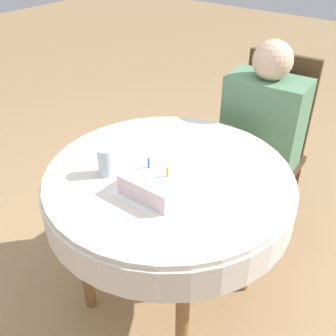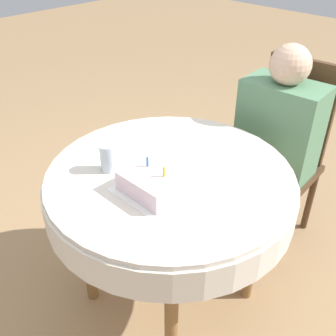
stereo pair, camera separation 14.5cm
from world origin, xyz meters
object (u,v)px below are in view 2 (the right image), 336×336
at_px(chair, 281,150).
at_px(drinking_glass, 108,158).
at_px(person, 277,133).
at_px(birthday_cake, 157,180).

height_order(chair, drinking_glass, chair).
height_order(chair, person, person).
distance_m(chair, birthday_cake, 0.94).
distance_m(chair, person, 0.18).
bearing_deg(person, birthday_cake, -95.13).
bearing_deg(chair, person, -90.00).
relative_size(chair, person, 0.89).
xyz_separation_m(chair, birthday_cake, (-0.01, -0.90, 0.26)).
distance_m(person, birthday_cake, 0.81).
xyz_separation_m(birthday_cake, drinking_glass, (-0.22, -0.04, 0.02)).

